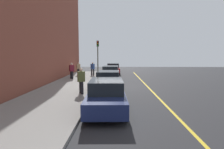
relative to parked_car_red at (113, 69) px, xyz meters
The scene contains 13 objects.
ground_plane 11.64m from the parked_car_red, ahead, with size 56.00×56.00×0.00m, color #28282B.
sidewalk 12.11m from the parked_car_red, 16.06° to the right, with size 28.00×4.60×0.15m, color gray.
lane_stripe_centre 12.06m from the parked_car_red, 15.20° to the left, with size 28.00×0.14×0.01m, color gold.
parked_car_red is the anchor object (origin of this frame).
parked_car_silver 6.70m from the parked_car_red, ahead, with size 4.54×1.99×1.51m.
parked_car_black 13.42m from the parked_car_red, ahead, with size 4.25×1.93×1.51m.
parked_car_navy 18.57m from the parked_car_red, ahead, with size 4.72×2.00×1.51m.
pedestrian_burgundy_coat 8.27m from the parked_car_red, 31.72° to the right, with size 0.51×0.55×1.72m.
pedestrian_olive_coat 15.18m from the parked_car_red, ahead, with size 0.53×0.54×1.71m.
pedestrian_blue_coat 4.22m from the parked_car_red, 36.89° to the right, with size 0.49×0.53×1.67m.
pedestrian_tan_coat 5.35m from the parked_car_red, 55.16° to the right, with size 0.48×0.52×1.64m.
traffic_light_pole 4.87m from the parked_car_red, 24.90° to the right, with size 0.35×0.26×4.28m.
rolling_suitcase 7.99m from the parked_car_red, 33.73° to the right, with size 0.34×0.22×0.94m.
Camera 1 is at (16.40, 0.50, 2.75)m, focal length 31.56 mm.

